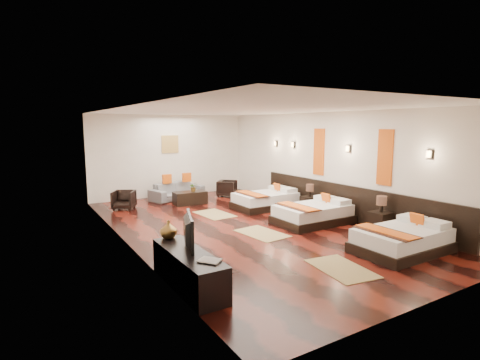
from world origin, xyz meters
TOP-DOWN VIEW (x-y plane):
  - floor at (0.00, 0.00)m, footprint 5.50×9.50m
  - ceiling at (0.00, 0.00)m, footprint 5.50×9.50m
  - back_wall at (0.00, 4.75)m, footprint 5.50×0.01m
  - left_wall at (-2.75, 0.00)m, footprint 0.01×9.50m
  - right_wall at (2.75, 0.00)m, footprint 0.01×9.50m
  - headboard_panel at (2.71, -0.80)m, footprint 0.08×6.60m
  - bed_near at (1.69, -3.21)m, footprint 1.87×1.18m
  - bed_mid at (1.69, -0.68)m, footprint 1.90×1.19m
  - bed_far at (1.69, 1.38)m, footprint 1.86×1.17m
  - nightstand_a at (2.44, -2.09)m, footprint 0.43×0.43m
  - nightstand_b at (2.44, 0.32)m, footprint 0.40×0.40m
  - jute_mat_near at (0.02, -3.23)m, footprint 0.91×1.29m
  - jute_mat_mid at (0.06, -0.77)m, footprint 0.88×1.27m
  - jute_mat_far at (-0.00, 1.45)m, footprint 0.84×1.25m
  - tv_console at (-2.50, -2.53)m, footprint 0.50×1.80m
  - tv at (-2.45, -2.28)m, footprint 0.41×0.88m
  - book at (-2.50, -3.13)m, footprint 0.36×0.38m
  - figurine at (-2.50, -1.71)m, footprint 0.33×0.33m
  - sofa at (-0.03, 4.09)m, footprint 2.02×1.29m
  - armchair_left at (-1.97, 3.40)m, footprint 0.82×0.83m
  - armchair_right at (1.60, 3.58)m, footprint 0.86×0.86m
  - coffee_table at (-0.03, 3.04)m, footprint 1.03×0.55m
  - table_plant at (0.08, 3.03)m, footprint 0.27×0.24m
  - orange_panel_a at (2.73, -1.90)m, footprint 0.04×0.40m
  - orange_panel_b at (2.73, 0.30)m, footprint 0.04×0.40m
  - sconce_near at (2.70, -3.00)m, footprint 0.07×0.12m
  - sconce_mid at (2.70, -0.80)m, footprint 0.07×0.12m
  - sconce_far at (2.70, 1.40)m, footprint 0.07×0.12m
  - sconce_lounge at (2.70, 2.30)m, footprint 0.07×0.12m
  - gold_artwork at (0.00, 4.73)m, footprint 0.60×0.04m

SIDE VIEW (x-z plane):
  - floor at x=0.00m, z-range -0.01..0.01m
  - jute_mat_near at x=0.02m, z-range 0.00..0.01m
  - jute_mat_mid at x=0.06m, z-range 0.00..0.01m
  - jute_mat_far at x=0.00m, z-range 0.00..0.01m
  - coffee_table at x=-0.03m, z-range 0.00..0.40m
  - bed_far at x=1.69m, z-range -0.11..0.60m
  - bed_near at x=1.69m, z-range -0.11..0.60m
  - bed_mid at x=1.69m, z-range -0.11..0.61m
  - sofa at x=-0.03m, z-range 0.00..0.55m
  - tv_console at x=-2.50m, z-range 0.00..0.55m
  - armchair_left at x=-1.97m, z-range 0.00..0.55m
  - nightstand_b at x=2.44m, z-range -0.12..0.68m
  - armchair_right at x=1.60m, z-range 0.00..0.56m
  - nightstand_a at x=2.44m, z-range -0.13..0.72m
  - headboard_panel at x=2.71m, z-range 0.00..0.90m
  - table_plant at x=0.08m, z-range 0.40..0.68m
  - book at x=-2.50m, z-range 0.55..0.58m
  - figurine at x=-2.50m, z-range 0.55..0.85m
  - tv at x=-2.45m, z-range 0.55..1.06m
  - back_wall at x=0.00m, z-range 0.00..2.80m
  - left_wall at x=-2.75m, z-range 0.00..2.80m
  - right_wall at x=2.75m, z-range 0.00..2.80m
  - orange_panel_a at x=2.73m, z-range 1.05..2.35m
  - orange_panel_b at x=2.73m, z-range 1.05..2.35m
  - gold_artwork at x=0.00m, z-range 1.50..2.10m
  - sconce_near at x=2.70m, z-range 1.76..1.94m
  - sconce_mid at x=2.70m, z-range 1.76..1.94m
  - sconce_far at x=2.70m, z-range 1.76..1.94m
  - sconce_lounge at x=2.70m, z-range 1.76..1.94m
  - ceiling at x=0.00m, z-range 2.79..2.80m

